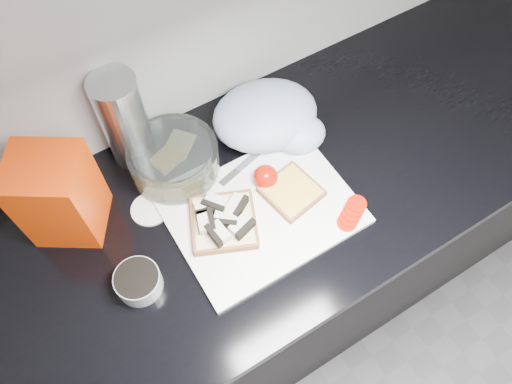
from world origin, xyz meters
TOP-DOWN VIEW (x-y plane):
  - base_cabinet at (0.00, 1.20)m, footprint 3.50×0.60m
  - countertop at (0.00, 1.20)m, footprint 3.50×0.64m
  - cutting_board at (0.10, 1.15)m, footprint 0.40×0.30m
  - bread_left at (0.01, 1.17)m, footprint 0.19×0.19m
  - bread_right at (0.18, 1.15)m, footprint 0.14×0.14m
  - tomato_slices at (0.26, 1.04)m, footprint 0.10×0.08m
  - knife at (0.19, 1.29)m, footprint 0.22×0.07m
  - seed_tub at (-0.21, 1.14)m, footprint 0.09×0.09m
  - tub_lid at (-0.11, 1.29)m, footprint 0.11×0.11m
  - glass_bowl at (-0.01, 1.35)m, footprint 0.21×0.21m
  - bread_bag at (-0.27, 1.35)m, footprint 0.19×0.19m
  - steel_canister at (-0.07, 1.45)m, footprint 0.10×0.10m
  - grocery_bag at (0.23, 1.34)m, footprint 0.29×0.27m
  - whole_tomatoes at (0.14, 1.21)m, footprint 0.06×0.06m

SIDE VIEW (x-z plane):
  - base_cabinet at x=0.00m, z-range 0.00..0.86m
  - countertop at x=0.00m, z-range 0.86..0.90m
  - tub_lid at x=-0.11m, z-range 0.90..0.91m
  - cutting_board at x=0.10m, z-range 0.90..0.91m
  - knife at x=0.19m, z-range 0.91..0.92m
  - bread_right at x=0.18m, z-range 0.91..0.93m
  - tomato_slices at x=0.26m, z-range 0.91..0.93m
  - bread_left at x=0.01m, z-range 0.90..0.95m
  - seed_tub at x=-0.21m, z-range 0.90..0.95m
  - whole_tomatoes at x=0.14m, z-range 0.90..0.96m
  - glass_bowl at x=-0.01m, z-range 0.90..0.99m
  - grocery_bag at x=0.23m, z-range 0.90..1.01m
  - bread_bag at x=-0.27m, z-range 0.90..1.12m
  - steel_canister at x=-0.07m, z-range 0.90..1.15m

